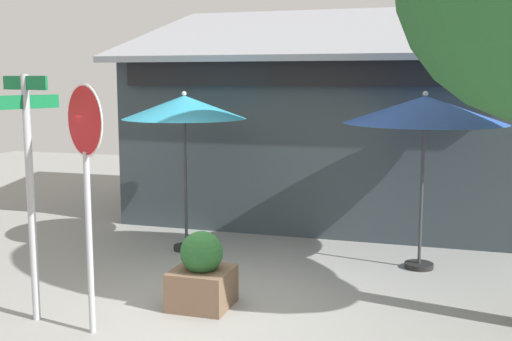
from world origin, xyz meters
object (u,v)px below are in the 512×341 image
Objects in this scene: patio_umbrella_teal_left at (184,109)px; patio_umbrella_royal_blue_center at (425,111)px; street_sign_post at (29,172)px; sidewalk_planter at (202,275)px; stop_sign at (86,160)px.

patio_umbrella_royal_blue_center reaches higher than patio_umbrella_teal_left.
patio_umbrella_teal_left is (0.49, 3.44, 0.59)m from street_sign_post.
patio_umbrella_teal_left is 3.40m from sidewalk_planter.
stop_sign reaches higher than sidewalk_planter.
street_sign_post reaches higher than patio_umbrella_royal_blue_center.
sidewalk_planter is at bearing -135.49° from patio_umbrella_royal_blue_center.
street_sign_post is 2.99× the size of sidewalk_planter.
street_sign_post is 1.04× the size of stop_sign.
street_sign_post is at bearing -140.90° from patio_umbrella_royal_blue_center.
sidewalk_planter is (1.27, -2.45, -1.98)m from patio_umbrella_teal_left.
patio_umbrella_royal_blue_center is at bearing 44.51° from sidewalk_planter.
patio_umbrella_teal_left is at bearing 96.00° from stop_sign.
patio_umbrella_royal_blue_center is (4.35, 3.53, 0.61)m from street_sign_post.
street_sign_post is 0.90m from stop_sign.
stop_sign is 1.06× the size of patio_umbrella_teal_left.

